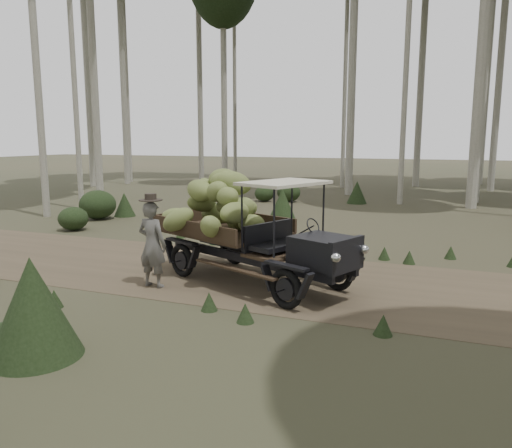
% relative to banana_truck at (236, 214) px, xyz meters
% --- Properties ---
extents(ground, '(120.00, 120.00, 0.00)m').
position_rel_banana_truck_xyz_m(ground, '(1.82, 0.25, -1.27)').
color(ground, '#473D2B').
rests_on(ground, ground).
extents(dirt_track, '(70.00, 4.00, 0.01)m').
position_rel_banana_truck_xyz_m(dirt_track, '(1.82, 0.25, -1.26)').
color(dirt_track, brown).
rests_on(dirt_track, ground).
extents(banana_truck, '(4.45, 2.96, 2.17)m').
position_rel_banana_truck_xyz_m(banana_truck, '(0.00, 0.00, 0.00)').
color(banana_truck, black).
rests_on(banana_truck, ground).
extents(farmer, '(0.61, 0.46, 1.73)m').
position_rel_banana_truck_xyz_m(farmer, '(-1.19, -1.09, -0.45)').
color(farmer, '#575550').
rests_on(farmer, ground).
extents(undergrowth, '(21.66, 23.64, 1.39)m').
position_rel_banana_truck_xyz_m(undergrowth, '(1.85, -0.75, -0.70)').
color(undergrowth, '#233319').
rests_on(undergrowth, ground).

